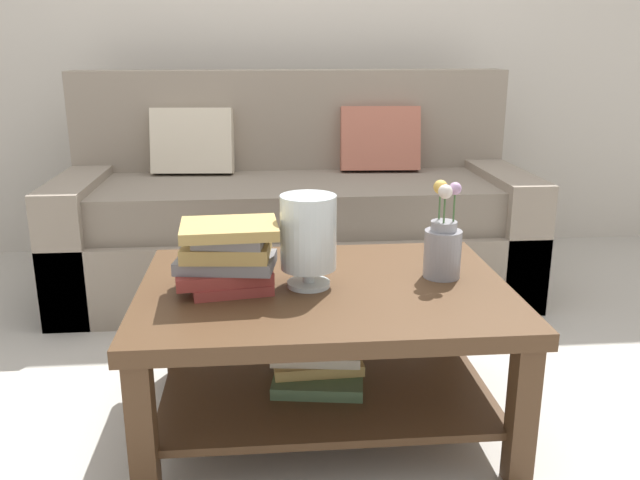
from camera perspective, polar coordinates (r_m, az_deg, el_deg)
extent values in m
plane|color=#B7B2A8|center=(2.60, 0.25, -10.64)|extent=(10.00, 10.00, 0.00)
cube|color=beige|center=(3.96, -2.06, 18.88)|extent=(6.40, 0.12, 2.70)
cube|color=gray|center=(3.30, -2.07, -1.26)|extent=(2.22, 0.90, 0.36)
cube|color=gray|center=(3.19, -2.09, 3.36)|extent=(1.98, 0.74, 0.20)
cube|color=gray|center=(3.52, -2.47, 8.74)|extent=(2.22, 0.20, 0.70)
cube|color=gray|center=(3.37, -19.54, 0.29)|extent=(0.20, 0.90, 0.60)
cube|color=gray|center=(3.46, 14.87, 1.13)|extent=(0.20, 0.90, 0.60)
cube|color=beige|center=(3.40, -10.91, 8.33)|extent=(0.41, 0.21, 0.34)
cube|color=#B26651|center=(3.43, 5.16, 8.65)|extent=(0.41, 0.21, 0.34)
cube|color=#4C331E|center=(2.05, 0.37, -4.54)|extent=(1.13, 0.83, 0.05)
cube|color=#4C331E|center=(1.86, -15.06, -15.76)|extent=(0.07, 0.07, 0.43)
cube|color=#4C331E|center=(1.96, 17.00, -14.17)|extent=(0.07, 0.07, 0.43)
cube|color=#4C331E|center=(2.48, -12.36, -6.97)|extent=(0.07, 0.07, 0.43)
cube|color=#4C331E|center=(2.56, 11.13, -6.18)|extent=(0.07, 0.07, 0.43)
cube|color=#4C331E|center=(2.18, 0.36, -12.17)|extent=(1.01, 0.71, 0.02)
cube|color=#51704C|center=(2.13, -0.15, -12.01)|extent=(0.31, 0.24, 0.04)
cube|color=tan|center=(2.17, -0.31, -10.31)|extent=(0.29, 0.21, 0.03)
cube|color=beige|center=(2.16, -0.32, -9.48)|extent=(0.30, 0.23, 0.03)
cube|color=#993833|center=(2.02, -7.68, -3.77)|extent=(0.26, 0.22, 0.03)
cube|color=#993833|center=(2.00, -8.31, -3.00)|extent=(0.30, 0.20, 0.04)
cube|color=slate|center=(2.00, -8.09, -1.90)|extent=(0.31, 0.21, 0.04)
cube|color=tan|center=(1.99, -7.99, -0.76)|extent=(0.27, 0.22, 0.04)
cube|color=slate|center=(1.96, -7.75, 0.11)|extent=(0.22, 0.18, 0.03)
cube|color=tan|center=(1.95, -7.84, 0.97)|extent=(0.29, 0.23, 0.03)
cylinder|color=silver|center=(2.03, -0.99, -3.79)|extent=(0.13, 0.13, 0.02)
cylinder|color=silver|center=(2.02, -0.99, -3.00)|extent=(0.04, 0.04, 0.04)
cylinder|color=silver|center=(1.98, -1.01, 0.68)|extent=(0.17, 0.17, 0.23)
sphere|color=#993833|center=(1.99, -1.73, -0.83)|extent=(0.06, 0.06, 0.06)
sphere|color=#993833|center=(2.01, -0.31, -0.75)|extent=(0.05, 0.05, 0.05)
cylinder|color=gray|center=(2.12, 10.49, -1.18)|extent=(0.12, 0.12, 0.15)
cylinder|color=gray|center=(2.10, 10.62, 1.20)|extent=(0.08, 0.08, 0.03)
cylinder|color=#426638|center=(2.09, 11.48, 2.81)|extent=(0.01, 0.01, 0.09)
sphere|color=#B28CB7|center=(2.08, 11.57, 4.36)|extent=(0.04, 0.04, 0.04)
cylinder|color=#426638|center=(2.11, 10.27, 2.97)|extent=(0.01, 0.01, 0.09)
sphere|color=gold|center=(2.10, 10.35, 4.51)|extent=(0.04, 0.04, 0.04)
cylinder|color=#426638|center=(2.06, 10.67, 2.59)|extent=(0.01, 0.01, 0.09)
sphere|color=silver|center=(2.05, 10.75, 4.11)|extent=(0.04, 0.04, 0.04)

